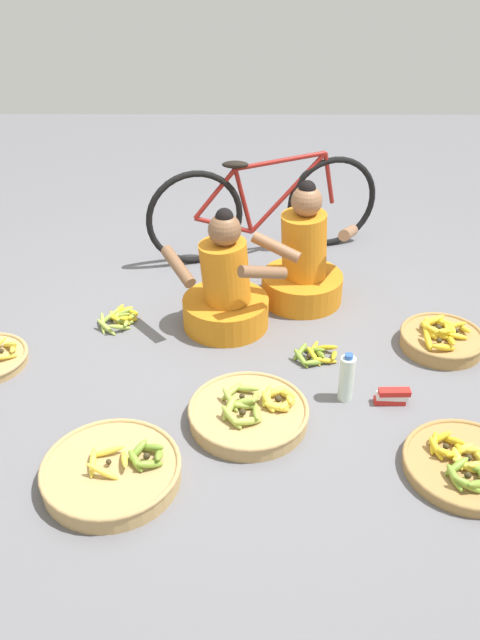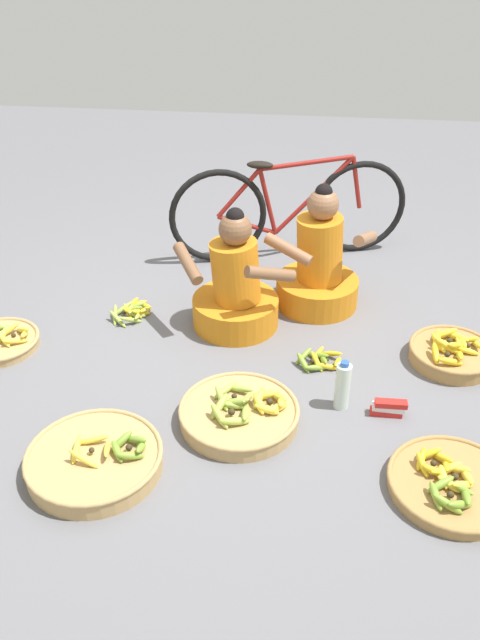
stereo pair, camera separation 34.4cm
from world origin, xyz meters
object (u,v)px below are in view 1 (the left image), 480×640
bicycle_leaning (265,208)px  banana_basket_near_vendor (249,413)px  banana_basket_back_right (112,471)px  loose_bananas_back_center (316,355)px  water_bottle (347,378)px  packet_carton_stack (392,396)px  banana_basket_near_bicycle (442,339)px  banana_basket_back_left (466,464)px  vendor_woman_front (225,291)px  vendor_woman_behind (303,264)px  loose_bananas_mid_left (121,318)px

bicycle_leaning → banana_basket_near_vendor: bicycle_leaning is taller
banana_basket_back_right → banana_basket_near_vendor: 0.73m
banana_basket_back_right → loose_bananas_back_center: size_ratio=2.25×
water_bottle → banana_basket_back_right: bearing=-152.4°
bicycle_leaning → packet_carton_stack: bicycle_leaning is taller
banana_basket_near_vendor → bicycle_leaning: bearing=86.3°
loose_bananas_back_center → water_bottle: (0.12, -0.35, 0.10)m
banana_basket_near_bicycle → packet_carton_stack: (-0.38, -0.51, -0.01)m
banana_basket_back_left → banana_basket_near_vendor: (-0.98, 0.34, 0.01)m
vendor_woman_front → vendor_woman_behind: (0.49, 0.31, 0.02)m
banana_basket_back_right → loose_bananas_back_center: (0.99, 0.93, -0.03)m
vendor_woman_behind → packet_carton_stack: 1.14m
banana_basket_near_vendor → water_bottle: bearing=19.9°
loose_bananas_mid_left → bicycle_leaning: bearing=46.1°
vendor_woman_front → banana_basket_near_vendor: size_ratio=1.27×
vendor_woman_behind → bicycle_leaning: vendor_woman_behind is taller
vendor_woman_behind → banana_basket_back_left: vendor_woman_behind is taller
banana_basket_near_bicycle → water_bottle: bearing=-142.7°
bicycle_leaning → banana_basket_back_left: 2.37m
loose_bananas_mid_left → packet_carton_stack: 1.70m
vendor_woman_behind → banana_basket_near_vendor: bearing=-106.3°
bicycle_leaning → loose_bananas_back_center: size_ratio=5.91×
banana_basket_back_right → banana_basket_near_bicycle: banana_basket_near_bicycle is taller
vendor_woman_behind → banana_basket_near_bicycle: 0.96m
vendor_woman_front → loose_bananas_back_center: vendor_woman_front is taller
vendor_woman_behind → banana_basket_back_left: 1.67m
bicycle_leaning → banana_basket_back_right: size_ratio=2.63×
banana_basket_near_bicycle → packet_carton_stack: bearing=-126.9°
vendor_woman_behind → water_bottle: bearing=-81.5°
banana_basket_near_bicycle → loose_bananas_mid_left: banana_basket_near_bicycle is taller
bicycle_leaning → banana_basket_near_bicycle: bicycle_leaning is taller
banana_basket_near_bicycle → loose_bananas_mid_left: (-1.90, 0.26, -0.03)m
vendor_woman_front → loose_bananas_mid_left: size_ratio=2.55×
banana_basket_near_bicycle → banana_basket_back_left: bearing=-97.8°
vendor_woman_behind → loose_bananas_mid_left: vendor_woman_behind is taller
bicycle_leaning → packet_carton_stack: size_ratio=9.20×
banana_basket_near_bicycle → loose_bananas_mid_left: size_ratio=1.62×
water_bottle → packet_carton_stack: (0.24, -0.04, -0.09)m
vendor_woman_behind → loose_bananas_mid_left: 1.19m
banana_basket_near_bicycle → water_bottle: 0.78m
vendor_woman_front → banana_basket_near_bicycle: size_ratio=1.58×
vendor_woman_behind → loose_bananas_back_center: vendor_woman_behind is taller
vendor_woman_front → loose_bananas_back_center: 0.66m
loose_bananas_back_center → water_bottle: 0.39m
packet_carton_stack → bicycle_leaning: bearing=109.8°
banana_basket_back_right → banana_basket_back_left: (1.60, 0.07, -0.02)m
vendor_woman_front → bicycle_leaning: vendor_woman_front is taller
loose_bananas_back_center → banana_basket_near_bicycle: bearing=9.2°
vendor_woman_front → banana_basket_back_right: size_ratio=1.21×
bicycle_leaning → loose_bananas_mid_left: bearing=-133.9°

